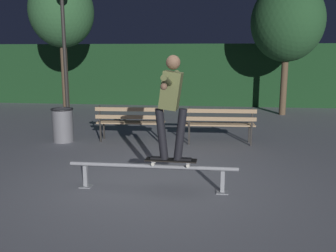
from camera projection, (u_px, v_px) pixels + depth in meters
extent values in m
plane|color=slate|center=(155.00, 185.00, 5.97)|extent=(90.00, 90.00, 0.00)
cube|color=#193D1E|center=(192.00, 74.00, 15.24)|extent=(24.00, 1.20, 2.43)
cylinder|color=gray|center=(152.00, 166.00, 5.70)|extent=(2.60, 0.06, 0.06)
cube|color=gray|center=(86.00, 176.00, 5.86)|extent=(0.06, 0.06, 0.34)
cube|color=gray|center=(86.00, 186.00, 5.89)|extent=(0.18, 0.18, 0.01)
cube|color=gray|center=(223.00, 182.00, 5.61)|extent=(0.06, 0.06, 0.34)
cube|color=gray|center=(222.00, 192.00, 5.64)|extent=(0.18, 0.18, 0.01)
cube|color=black|center=(171.00, 160.00, 5.64)|extent=(0.79, 0.22, 0.02)
cube|color=black|center=(171.00, 159.00, 5.64)|extent=(0.77, 0.21, 0.00)
cube|color=#9E9EA3|center=(188.00, 162.00, 5.61)|extent=(0.05, 0.17, 0.02)
cube|color=#9E9EA3|center=(154.00, 160.00, 5.68)|extent=(0.05, 0.17, 0.02)
cylinder|color=beige|center=(188.00, 166.00, 5.53)|extent=(0.05, 0.03, 0.05)
cylinder|color=beige|center=(189.00, 163.00, 5.69)|extent=(0.05, 0.03, 0.05)
cylinder|color=beige|center=(153.00, 164.00, 5.61)|extent=(0.05, 0.03, 0.05)
cylinder|color=beige|center=(155.00, 161.00, 5.77)|extent=(0.05, 0.03, 0.05)
cube|color=black|center=(183.00, 159.00, 5.61)|extent=(0.26, 0.11, 0.03)
cube|color=black|center=(159.00, 158.00, 5.66)|extent=(0.26, 0.11, 0.03)
cylinder|color=black|center=(180.00, 135.00, 5.54)|extent=(0.21, 0.13, 0.79)
cylinder|color=black|center=(162.00, 134.00, 5.58)|extent=(0.21, 0.13, 0.79)
cube|color=brown|center=(171.00, 90.00, 5.44)|extent=(0.34, 0.37, 0.57)
cylinder|color=brown|center=(167.00, 81.00, 5.04)|extent=(0.10, 0.61, 0.21)
cylinder|color=brown|center=(175.00, 77.00, 5.78)|extent=(0.10, 0.61, 0.21)
sphere|color=brown|center=(164.00, 87.00, 4.78)|extent=(0.09, 0.09, 0.09)
sphere|color=brown|center=(177.00, 79.00, 6.06)|extent=(0.09, 0.09, 0.09)
sphere|color=brown|center=(173.00, 62.00, 5.36)|extent=(0.21, 0.21, 0.21)
cube|color=#282623|center=(161.00, 131.00, 9.02)|extent=(0.04, 0.04, 0.44)
cube|color=#282623|center=(160.00, 134.00, 8.70)|extent=(0.04, 0.04, 0.44)
cube|color=#282623|center=(160.00, 116.00, 8.58)|extent=(0.04, 0.04, 0.44)
cube|color=#282623|center=(104.00, 130.00, 9.12)|extent=(0.04, 0.04, 0.44)
cube|color=#282623|center=(101.00, 133.00, 8.81)|extent=(0.04, 0.04, 0.44)
cube|color=#282623|center=(100.00, 115.00, 8.68)|extent=(0.04, 0.04, 0.44)
cube|color=#A38460|center=(132.00, 121.00, 9.00)|extent=(1.60, 0.16, 0.04)
cube|color=#A38460|center=(131.00, 122.00, 8.87)|extent=(1.60, 0.16, 0.04)
cube|color=#A38460|center=(130.00, 123.00, 8.73)|extent=(1.60, 0.16, 0.04)
cube|color=#A38460|center=(129.00, 117.00, 8.63)|extent=(1.60, 0.11, 0.09)
cube|color=#A38460|center=(129.00, 109.00, 8.60)|extent=(1.60, 0.11, 0.09)
cube|color=#282623|center=(249.00, 133.00, 8.77)|extent=(0.04, 0.04, 0.44)
cube|color=#282623|center=(251.00, 136.00, 8.45)|extent=(0.04, 0.04, 0.44)
cube|color=#282623|center=(252.00, 117.00, 8.33)|extent=(0.04, 0.04, 0.44)
cube|color=#282623|center=(189.00, 132.00, 8.87)|extent=(0.04, 0.04, 0.44)
cube|color=#282623|center=(189.00, 135.00, 8.56)|extent=(0.04, 0.04, 0.44)
cube|color=#282623|center=(189.00, 117.00, 8.44)|extent=(0.04, 0.04, 0.44)
cube|color=#A38460|center=(219.00, 123.00, 8.75)|extent=(1.60, 0.16, 0.04)
cube|color=#A38460|center=(220.00, 124.00, 8.62)|extent=(1.60, 0.16, 0.04)
cube|color=#A38460|center=(220.00, 125.00, 8.48)|extent=(1.60, 0.16, 0.04)
cube|color=#A38460|center=(220.00, 119.00, 8.38)|extent=(1.60, 0.11, 0.09)
cube|color=#A38460|center=(221.00, 111.00, 8.35)|extent=(1.60, 0.11, 0.09)
cylinder|color=brown|center=(284.00, 84.00, 12.59)|extent=(0.22, 0.22, 2.08)
ellipsoid|color=#234C28|center=(287.00, 21.00, 12.20)|extent=(2.37, 2.37, 2.61)
cylinder|color=brown|center=(65.00, 78.00, 12.47)|extent=(0.22, 0.22, 2.51)
ellipsoid|color=#2D5B33|center=(61.00, 11.00, 12.06)|extent=(2.08, 2.08, 2.29)
cylinder|color=#282623|center=(65.00, 63.00, 11.01)|extent=(0.11, 0.11, 3.60)
cylinder|color=#282623|center=(68.00, 120.00, 11.35)|extent=(0.20, 0.20, 0.12)
cylinder|color=slate|center=(63.00, 125.00, 8.83)|extent=(0.48, 0.48, 0.78)
torus|color=black|center=(62.00, 109.00, 8.75)|extent=(0.52, 0.52, 0.04)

